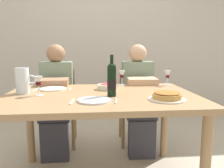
{
  "coord_description": "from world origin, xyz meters",
  "views": [
    {
      "loc": [
        -0.07,
        -1.73,
        1.12
      ],
      "look_at": [
        0.1,
        0.06,
        0.83
      ],
      "focal_mm": 36.0,
      "sensor_mm": 36.0,
      "label": 1
    }
  ],
  "objects": [
    {
      "name": "water_pitcher",
      "position": [
        -0.61,
        0.09,
        0.85
      ],
      "size": [
        0.16,
        0.11,
        0.21
      ],
      "color": "silver",
      "rests_on": "dining_table"
    },
    {
      "name": "back_wall",
      "position": [
        0.0,
        2.01,
        1.4
      ],
      "size": [
        8.0,
        0.1,
        2.8
      ],
      "primitive_type": "cube",
      "color": "beige",
      "rests_on": "ground"
    },
    {
      "name": "dinner_plate_right_setting",
      "position": [
        -0.41,
        0.25,
        0.77
      ],
      "size": [
        0.22,
        0.22,
        0.01
      ],
      "primitive_type": "cylinder",
      "color": "white",
      "rests_on": "dining_table"
    },
    {
      "name": "wine_glass_centre",
      "position": [
        0.67,
        0.37,
        0.86
      ],
      "size": [
        0.06,
        0.06,
        0.14
      ],
      "color": "silver",
      "rests_on": "dining_table"
    },
    {
      "name": "chair_left",
      "position": [
        -0.45,
        0.89,
        0.5
      ],
      "size": [
        0.41,
        0.41,
        0.87
      ],
      "rotation": [
        0.0,
        0.0,
        3.17
      ],
      "color": "#9E7A51",
      "rests_on": "ground"
    },
    {
      "name": "salad_bowl",
      "position": [
        0.07,
        0.21,
        0.79
      ],
      "size": [
        0.17,
        0.17,
        0.05
      ],
      "color": "silver",
      "rests_on": "dining_table"
    },
    {
      "name": "chair_right",
      "position": [
        0.45,
        0.88,
        0.5
      ],
      "size": [
        0.42,
        0.42,
        0.87
      ],
      "rotation": [
        0.0,
        0.0,
        3.1
      ],
      "color": "#9E7A51",
      "rests_on": "ground"
    },
    {
      "name": "fork_left_setting",
      "position": [
        -0.2,
        -0.23,
        0.76
      ],
      "size": [
        0.03,
        0.16,
        0.0
      ],
      "primitive_type": "cube",
      "rotation": [
        0.0,
        0.0,
        1.48
      ],
      "color": "silver",
      "rests_on": "dining_table"
    },
    {
      "name": "dining_table",
      "position": [
        0.0,
        0.0,
        0.67
      ],
      "size": [
        1.5,
        1.0,
        0.76
      ],
      "color": "#9E7A51",
      "rests_on": "ground"
    },
    {
      "name": "diner_left",
      "position": [
        -0.45,
        0.66,
        0.62
      ],
      "size": [
        0.34,
        0.51,
        1.16
      ],
      "rotation": [
        0.0,
        0.0,
        3.17
      ],
      "color": "gray",
      "rests_on": "ground"
    },
    {
      "name": "baked_tart",
      "position": [
        0.46,
        -0.24,
        0.79
      ],
      "size": [
        0.26,
        0.26,
        0.06
      ],
      "color": "white",
      "rests_on": "dining_table"
    },
    {
      "name": "spoon_right_setting",
      "position": [
        -0.56,
        0.25,
        0.76
      ],
      "size": [
        0.03,
        0.16,
        0.0
      ],
      "primitive_type": "cube",
      "rotation": [
        0.0,
        0.0,
        1.45
      ],
      "color": "silver",
      "rests_on": "dining_table"
    },
    {
      "name": "knife_left_setting",
      "position": [
        0.1,
        -0.23,
        0.76
      ],
      "size": [
        0.03,
        0.18,
        0.0
      ],
      "primitive_type": "cube",
      "rotation": [
        0.0,
        0.0,
        1.44
      ],
      "color": "silver",
      "rests_on": "dining_table"
    },
    {
      "name": "wine_glass_left_diner",
      "position": [
        -0.47,
        -0.0,
        0.87
      ],
      "size": [
        0.07,
        0.07,
        0.15
      ],
      "color": "silver",
      "rests_on": "dining_table"
    },
    {
      "name": "knife_right_setting",
      "position": [
        -0.26,
        0.25,
        0.76
      ],
      "size": [
        0.01,
        0.18,
        0.0
      ],
      "primitive_type": "cube",
      "rotation": [
        0.0,
        0.0,
        1.6
      ],
      "color": "silver",
      "rests_on": "dining_table"
    },
    {
      "name": "wine_bottle",
      "position": [
        0.08,
        -0.08,
        0.89
      ],
      "size": [
        0.07,
        0.07,
        0.31
      ],
      "color": "black",
      "rests_on": "dining_table"
    },
    {
      "name": "diner_right",
      "position": [
        0.45,
        0.64,
        0.62
      ],
      "size": [
        0.35,
        0.51,
        1.16
      ],
      "rotation": [
        0.0,
        0.0,
        3.1
      ],
      "color": "gray",
      "rests_on": "ground"
    },
    {
      "name": "wine_glass_right_diner",
      "position": [
        0.23,
        0.41,
        0.86
      ],
      "size": [
        0.06,
        0.06,
        0.15
      ],
      "color": "silver",
      "rests_on": "dining_table"
    },
    {
      "name": "dinner_plate_left_setting",
      "position": [
        -0.05,
        -0.23,
        0.77
      ],
      "size": [
        0.23,
        0.23,
        0.01
      ],
      "primitive_type": "cylinder",
      "color": "silver",
      "rests_on": "dining_table"
    }
  ]
}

